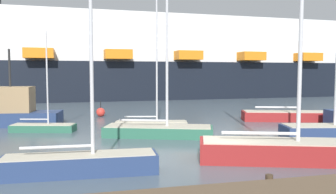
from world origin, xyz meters
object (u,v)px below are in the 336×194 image
at_px(sailboat_1, 284,147).
at_px(cruise_ship, 111,61).
at_px(sailboat_0, 159,129).
at_px(fishing_boat_2, 7,112).
at_px(sailboat_5, 290,113).
at_px(sailboat_3, 151,123).
at_px(sailboat_2, 43,127).
at_px(channel_buoy_2, 101,112).
at_px(sailboat_4, 81,160).

bearing_deg(sailboat_1, cruise_ship, 115.24).
height_order(sailboat_0, fishing_boat_2, sailboat_0).
relative_size(sailboat_1, sailboat_5, 1.04).
relative_size(sailboat_3, cruise_ship, 0.09).
bearing_deg(sailboat_2, sailboat_3, 10.43).
distance_m(sailboat_0, sailboat_1, 8.06).
height_order(sailboat_0, sailboat_1, sailboat_1).
bearing_deg(channel_buoy_2, sailboat_2, -119.53).
height_order(sailboat_1, fishing_boat_2, sailboat_1).
height_order(sailboat_3, cruise_ship, cruise_ship).
height_order(sailboat_0, sailboat_4, sailboat_0).
distance_m(sailboat_5, cruise_ship, 30.93).
xyz_separation_m(sailboat_0, sailboat_5, (11.58, 4.19, 0.14)).
bearing_deg(sailboat_2, fishing_boat_2, 145.67).
distance_m(sailboat_1, sailboat_2, 15.12).
distance_m(sailboat_3, fishing_boat_2, 10.55).
distance_m(sailboat_1, sailboat_5, 13.41).
distance_m(sailboat_1, fishing_boat_2, 19.39).
relative_size(sailboat_5, fishing_boat_2, 1.65).
distance_m(sailboat_5, fishing_boat_2, 21.48).
height_order(sailboat_2, sailboat_5, sailboat_5).
relative_size(sailboat_4, fishing_boat_2, 1.27).
xyz_separation_m(sailboat_5, cruise_ship, (-12.21, 28.00, 4.86)).
bearing_deg(sailboat_4, sailboat_0, 59.59).
xyz_separation_m(sailboat_0, sailboat_2, (-6.95, 3.39, -0.15)).
bearing_deg(cruise_ship, sailboat_2, -104.86).
relative_size(sailboat_0, cruise_ship, 0.11).
height_order(sailboat_5, channel_buoy_2, sailboat_5).
bearing_deg(sailboat_3, channel_buoy_2, 124.53).
bearing_deg(sailboat_0, cruise_ship, 110.35).
xyz_separation_m(fishing_boat_2, channel_buoy_2, (6.74, 3.70, -0.62)).
bearing_deg(sailboat_3, fishing_boat_2, 171.06).
bearing_deg(cruise_ship, sailboat_3, -91.07).
bearing_deg(sailboat_0, fishing_boat_2, 165.11).
xyz_separation_m(sailboat_1, sailboat_5, (7.48, 11.12, -0.04)).
bearing_deg(sailboat_2, cruise_ship, 92.09).
bearing_deg(sailboat_2, sailboat_1, -28.65).
relative_size(sailboat_2, sailboat_3, 0.74).
bearing_deg(sailboat_0, sailboat_2, 173.17).
bearing_deg(sailboat_1, fishing_boat_2, 153.99).
distance_m(sailboat_0, channel_buoy_2, 10.75).
xyz_separation_m(sailboat_1, sailboat_3, (-4.00, 9.84, -0.23)).
distance_m(sailboat_0, sailboat_5, 12.31).
height_order(sailboat_1, sailboat_3, sailboat_1).
xyz_separation_m(sailboat_0, channel_buoy_2, (-3.03, 10.31, -0.09)).
bearing_deg(sailboat_3, sailboat_0, -80.11).
relative_size(sailboat_0, channel_buoy_2, 7.56).
xyz_separation_m(sailboat_0, sailboat_4, (-4.41, -6.88, 0.06)).
distance_m(sailboat_0, sailboat_3, 2.90).
height_order(sailboat_1, cruise_ship, cruise_ship).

